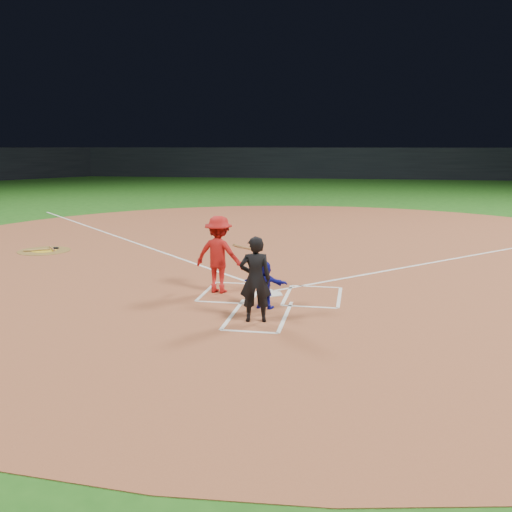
% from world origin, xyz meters
% --- Properties ---
extents(ground, '(120.00, 120.00, 0.00)m').
position_xyz_m(ground, '(0.00, 0.00, 0.00)').
color(ground, '#1B5415').
rests_on(ground, ground).
extents(home_plate_dirt, '(28.00, 28.00, 0.01)m').
position_xyz_m(home_plate_dirt, '(0.00, 6.00, 0.01)').
color(home_plate_dirt, brown).
rests_on(home_plate_dirt, ground).
extents(stadium_wall_far, '(80.00, 1.20, 3.20)m').
position_xyz_m(stadium_wall_far, '(0.00, 48.00, 1.60)').
color(stadium_wall_far, black).
rests_on(stadium_wall_far, ground).
extents(home_plate, '(0.60, 0.60, 0.02)m').
position_xyz_m(home_plate, '(0.00, 0.00, 0.02)').
color(home_plate, silver).
rests_on(home_plate, home_plate_dirt).
extents(on_deck_circle, '(1.70, 1.70, 0.01)m').
position_xyz_m(on_deck_circle, '(-8.30, 4.19, 0.02)').
color(on_deck_circle, brown).
rests_on(on_deck_circle, home_plate_dirt).
extents(on_deck_logo, '(0.80, 0.80, 0.00)m').
position_xyz_m(on_deck_logo, '(-8.30, 4.19, 0.02)').
color(on_deck_logo, gold).
rests_on(on_deck_logo, on_deck_circle).
extents(on_deck_bat_a, '(0.58, 0.69, 0.06)m').
position_xyz_m(on_deck_bat_a, '(-8.15, 4.44, 0.05)').
color(on_deck_bat_a, '#996238').
rests_on(on_deck_bat_a, on_deck_circle).
extents(on_deck_bat_b, '(0.74, 0.51, 0.06)m').
position_xyz_m(on_deck_bat_b, '(-8.50, 4.09, 0.05)').
color(on_deck_bat_b, olive).
rests_on(on_deck_bat_b, on_deck_circle).
extents(bat_weight_donut, '(0.19, 0.19, 0.05)m').
position_xyz_m(bat_weight_donut, '(-8.10, 4.59, 0.05)').
color(bat_weight_donut, black).
rests_on(bat_weight_donut, on_deck_circle).
extents(catcher, '(1.00, 0.43, 1.04)m').
position_xyz_m(catcher, '(0.03, -1.17, 0.53)').
color(catcher, '#121399').
rests_on(catcher, home_plate_dirt).
extents(umpire, '(0.70, 0.54, 1.72)m').
position_xyz_m(umpire, '(-0.00, -2.12, 0.87)').
color(umpire, black).
rests_on(umpire, home_plate_dirt).
extents(chalk_markings, '(28.35, 17.32, 0.01)m').
position_xyz_m(chalk_markings, '(0.00, 5.29, 0.01)').
color(chalk_markings, white).
rests_on(chalk_markings, home_plate_dirt).
extents(batter_at_plate, '(1.39, 1.00, 1.83)m').
position_xyz_m(batter_at_plate, '(-1.27, -0.01, 0.93)').
color(batter_at_plate, '#AB1513').
rests_on(batter_at_plate, home_plate_dirt).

